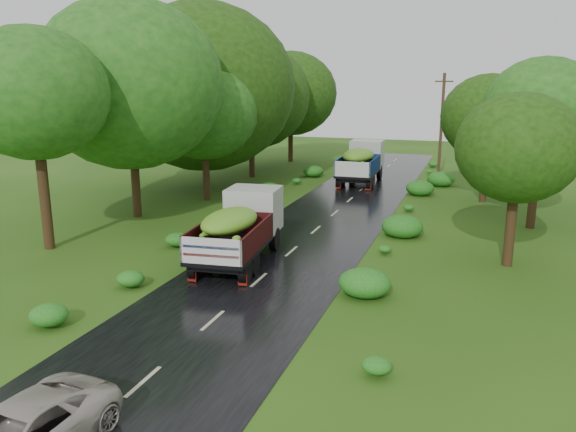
% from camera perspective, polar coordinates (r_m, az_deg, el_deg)
% --- Properties ---
extents(ground, '(120.00, 120.00, 0.00)m').
position_cam_1_polar(ground, '(18.57, -7.65, -10.52)').
color(ground, '#22490F').
rests_on(ground, ground).
extents(road, '(6.50, 80.00, 0.02)m').
position_cam_1_polar(road, '(22.82, -2.06, -5.71)').
color(road, black).
rests_on(road, ground).
extents(road_lines, '(0.12, 69.60, 0.00)m').
position_cam_1_polar(road_lines, '(23.70, -1.20, -4.93)').
color(road_lines, '#BFB78C').
rests_on(road_lines, road).
extents(truck_near, '(3.05, 6.90, 2.81)m').
position_cam_1_polar(truck_near, '(23.94, -4.81, -0.88)').
color(truck_near, black).
rests_on(truck_near, ground).
extents(truck_far, '(2.67, 7.18, 2.99)m').
position_cam_1_polar(truck_far, '(42.96, 7.52, 5.62)').
color(truck_far, black).
rests_on(truck_far, ground).
extents(utility_pole, '(1.36, 0.62, 8.12)m').
position_cam_1_polar(utility_pole, '(44.16, 15.31, 8.72)').
color(utility_pole, '#382616').
rests_on(utility_pole, ground).
extents(trees_left, '(6.37, 34.80, 9.42)m').
position_cam_1_polar(trees_left, '(40.71, -7.56, 12.19)').
color(trees_left, black).
rests_on(trees_left, ground).
extents(trees_right, '(5.84, 30.29, 7.70)m').
position_cam_1_polar(trees_right, '(35.95, 21.34, 9.38)').
color(trees_right, black).
rests_on(trees_right, ground).
extents(shrubs, '(11.90, 44.00, 0.70)m').
position_cam_1_polar(shrubs, '(30.96, 3.87, 0.10)').
color(shrubs, '#165F17').
rests_on(shrubs, ground).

